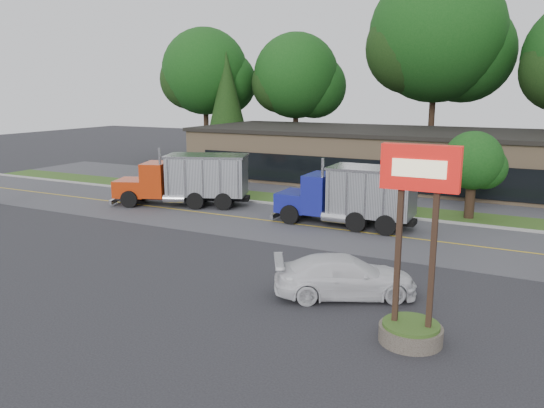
{
  "coord_description": "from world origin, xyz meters",
  "views": [
    {
      "loc": [
        13.49,
        -17.55,
        7.42
      ],
      "look_at": [
        1.58,
        5.8,
        1.8
      ],
      "focal_mm": 35.0,
      "sensor_mm": 36.0,
      "label": 1
    }
  ],
  "objects_px": {
    "dump_truck_red": "(189,178)",
    "rally_car": "(345,276)",
    "dump_truck_blue": "(353,194)",
    "bilo_sign": "(414,278)"
  },
  "relations": [
    {
      "from": "dump_truck_blue",
      "to": "bilo_sign",
      "type": "bearing_deg",
      "value": 115.06
    },
    {
      "from": "dump_truck_red",
      "to": "dump_truck_blue",
      "type": "height_order",
      "value": "same"
    },
    {
      "from": "dump_truck_red",
      "to": "rally_car",
      "type": "relative_size",
      "value": 1.73
    },
    {
      "from": "dump_truck_blue",
      "to": "rally_car",
      "type": "xyz_separation_m",
      "value": [
        3.08,
        -9.98,
        -1.05
      ]
    },
    {
      "from": "bilo_sign",
      "to": "rally_car",
      "type": "distance_m",
      "value": 4.16
    },
    {
      "from": "dump_truck_red",
      "to": "rally_car",
      "type": "xyz_separation_m",
      "value": [
        14.35,
        -10.34,
        -1.05
      ]
    },
    {
      "from": "rally_car",
      "to": "bilo_sign",
      "type": "bearing_deg",
      "value": -159.56
    },
    {
      "from": "dump_truck_red",
      "to": "dump_truck_blue",
      "type": "relative_size",
      "value": 1.14
    },
    {
      "from": "dump_truck_red",
      "to": "rally_car",
      "type": "distance_m",
      "value": 17.72
    },
    {
      "from": "dump_truck_blue",
      "to": "dump_truck_red",
      "type": "bearing_deg",
      "value": -2.61
    }
  ]
}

